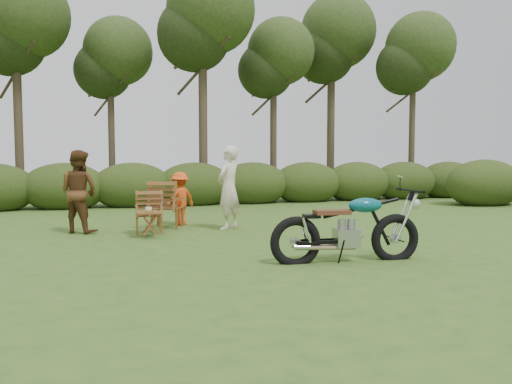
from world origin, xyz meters
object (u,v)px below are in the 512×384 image
object	(u,v)px
lawn_chair_left	(149,233)
adult_b	(80,233)
side_table	(150,225)
cup	(149,210)
child	(180,225)
lawn_chair_right	(167,227)
motorcycle	(346,261)
adult_a	(229,229)

from	to	relation	value
lawn_chair_left	adult_b	size ratio (longest dim) A/B	0.52
side_table	cup	bearing A→B (deg)	-116.99
side_table	child	size ratio (longest dim) A/B	0.41
lawn_chair_right	side_table	bearing A→B (deg)	93.40
motorcycle	lawn_chair_left	xyz separation A→B (m)	(-2.51, 3.78, 0.00)
lawn_chair_right	lawn_chair_left	distance (m)	0.82
side_table	cup	world-z (taller)	cup
cup	adult_a	size ratio (longest dim) A/B	0.07
cup	adult_b	bearing A→B (deg)	138.21
side_table	child	world-z (taller)	child
lawn_chair_left	cup	distance (m)	0.89
child	motorcycle	bearing A→B (deg)	80.56
lawn_chair_right	adult_b	size ratio (longest dim) A/B	0.61
motorcycle	lawn_chair_right	bearing A→B (deg)	121.11
motorcycle	lawn_chair_right	distance (m)	4.91
lawn_chair_right	adult_b	world-z (taller)	adult_b
cup	lawn_chair_right	bearing A→B (deg)	68.59
cup	adult_a	bearing A→B (deg)	21.25
lawn_chair_left	adult_b	world-z (taller)	adult_b
lawn_chair_left	child	bearing A→B (deg)	-124.98
side_table	child	distance (m)	1.89
lawn_chair_left	adult_a	xyz separation A→B (m)	(1.70, -0.01, 0.00)
lawn_chair_left	side_table	world-z (taller)	side_table
motorcycle	adult_b	world-z (taller)	adult_b
motorcycle	child	distance (m)	5.08
side_table	cup	distance (m)	0.30
lawn_chair_left	child	xyz separation A→B (m)	(0.81, 1.01, 0.00)
cup	adult_b	size ratio (longest dim) A/B	0.08
adult_a	child	size ratio (longest dim) A/B	1.48
lawn_chair_right	adult_a	size ratio (longest dim) A/B	0.57
cup	child	bearing A→B (deg)	62.70
lawn_chair_left	cup	world-z (taller)	cup
side_table	adult_a	size ratio (longest dim) A/B	0.28
motorcycle	lawn_chair_right	xyz separation A→B (m)	(-2.05, 4.46, 0.00)
side_table	adult_a	world-z (taller)	adult_a
motorcycle	side_table	world-z (taller)	motorcycle
lawn_chair_right	side_table	size ratio (longest dim) A/B	2.05
side_table	lawn_chair_left	bearing A→B (deg)	85.38
motorcycle	lawn_chair_right	size ratio (longest dim) A/B	2.14
cup	motorcycle	bearing A→B (deg)	-50.00
adult_b	cup	bearing A→B (deg)	174.60
cup	child	distance (m)	2.00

